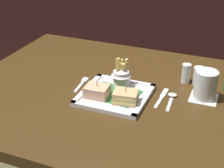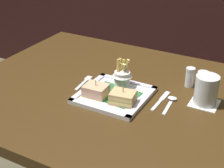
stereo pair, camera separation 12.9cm
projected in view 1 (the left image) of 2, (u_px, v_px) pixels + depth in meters
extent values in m
cube|color=#402A11|center=(109.00, 95.00, 1.35)|extent=(1.15, 0.94, 0.04)
cylinder|color=#3B2522|center=(57.00, 102.00, 2.00)|extent=(0.07, 0.07, 0.69)
cube|color=white|center=(115.00, 95.00, 1.29)|extent=(0.25, 0.25, 0.01)
cube|color=#2B6535|center=(115.00, 94.00, 1.28)|extent=(0.19, 0.15, 0.00)
cube|color=white|center=(103.00, 109.00, 1.19)|extent=(0.25, 0.02, 0.01)
cube|color=white|center=(125.00, 80.00, 1.38)|extent=(0.25, 0.02, 0.01)
cube|color=silver|center=(87.00, 88.00, 1.32)|extent=(0.02, 0.25, 0.01)
cube|color=silver|center=(144.00, 99.00, 1.24)|extent=(0.02, 0.25, 0.01)
cube|color=tan|center=(97.00, 95.00, 1.27)|extent=(0.09, 0.08, 0.01)
cube|color=pink|center=(97.00, 93.00, 1.27)|extent=(0.09, 0.08, 0.01)
cube|color=tan|center=(97.00, 91.00, 1.26)|extent=(0.09, 0.08, 0.01)
cube|color=pink|center=(97.00, 89.00, 1.26)|extent=(0.09, 0.08, 0.01)
cube|color=tan|center=(97.00, 87.00, 1.25)|extent=(0.09, 0.08, 0.01)
cylinder|color=tan|center=(97.00, 89.00, 1.26)|extent=(0.00, 0.00, 0.06)
cube|color=tan|center=(125.00, 101.00, 1.23)|extent=(0.10, 0.08, 0.01)
cube|color=#F0D275|center=(125.00, 99.00, 1.23)|extent=(0.10, 0.08, 0.01)
cube|color=tan|center=(126.00, 97.00, 1.22)|extent=(0.10, 0.08, 0.01)
cube|color=#ECCE76|center=(126.00, 95.00, 1.22)|extent=(0.10, 0.08, 0.01)
cube|color=tan|center=(126.00, 93.00, 1.22)|extent=(0.10, 0.08, 0.01)
cylinder|color=tan|center=(126.00, 94.00, 1.22)|extent=(0.00, 0.00, 0.07)
cylinder|color=white|center=(121.00, 79.00, 1.33)|extent=(0.06, 0.06, 0.06)
cone|color=silver|center=(121.00, 72.00, 1.32)|extent=(0.08, 0.08, 0.03)
cube|color=#D6C655|center=(122.00, 68.00, 1.33)|extent=(0.01, 0.01, 0.07)
cube|color=#E6CE7C|center=(123.00, 70.00, 1.31)|extent=(0.02, 0.02, 0.07)
cube|color=#E2B659|center=(117.00, 69.00, 1.31)|extent=(0.01, 0.02, 0.08)
cube|color=#ECD465|center=(117.00, 67.00, 1.32)|extent=(0.01, 0.02, 0.08)
cube|color=#D6C65F|center=(123.00, 70.00, 1.32)|extent=(0.02, 0.01, 0.06)
cube|color=#F8D876|center=(120.00, 70.00, 1.32)|extent=(0.01, 0.01, 0.06)
cube|color=#E7D27B|center=(122.00, 71.00, 1.32)|extent=(0.02, 0.01, 0.05)
cube|color=#F6E083|center=(124.00, 67.00, 1.32)|extent=(0.03, 0.02, 0.08)
cube|color=white|center=(204.00, 98.00, 1.28)|extent=(0.10, 0.10, 0.00)
cylinder|color=silver|center=(206.00, 85.00, 1.25)|extent=(0.08, 0.08, 0.11)
cylinder|color=silver|center=(205.00, 89.00, 1.26)|extent=(0.08, 0.08, 0.07)
cube|color=silver|center=(79.00, 86.00, 1.36)|extent=(0.02, 0.10, 0.00)
cube|color=silver|center=(85.00, 79.00, 1.41)|extent=(0.03, 0.04, 0.00)
cube|color=silver|center=(158.00, 102.00, 1.25)|extent=(0.01, 0.09, 0.00)
cube|color=silver|center=(164.00, 93.00, 1.31)|extent=(0.02, 0.07, 0.00)
cube|color=silver|center=(169.00, 104.00, 1.24)|extent=(0.02, 0.10, 0.00)
ellipsoid|color=silver|center=(172.00, 95.00, 1.29)|extent=(0.04, 0.03, 0.01)
cylinder|color=silver|center=(186.00, 75.00, 1.38)|extent=(0.03, 0.03, 0.07)
cylinder|color=white|center=(186.00, 78.00, 1.38)|extent=(0.03, 0.03, 0.04)
cylinder|color=silver|center=(187.00, 66.00, 1.36)|extent=(0.04, 0.04, 0.01)
cylinder|color=silver|center=(199.00, 77.00, 1.36)|extent=(0.04, 0.04, 0.06)
cylinder|color=#3D3029|center=(198.00, 80.00, 1.37)|extent=(0.04, 0.04, 0.04)
cylinder|color=silver|center=(200.00, 69.00, 1.34)|extent=(0.05, 0.05, 0.01)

